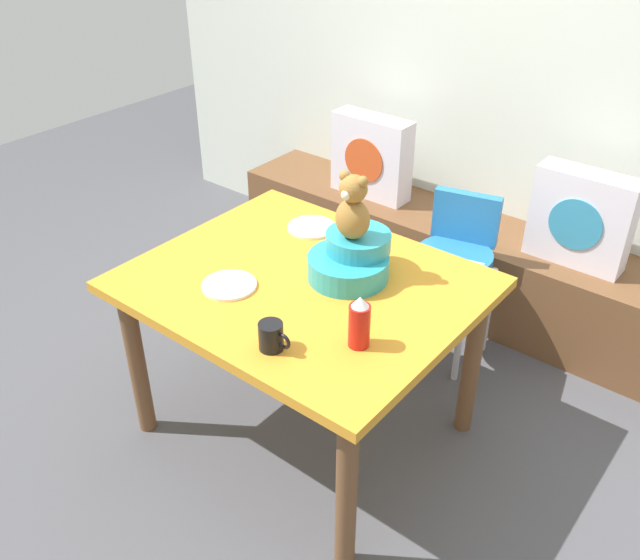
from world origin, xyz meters
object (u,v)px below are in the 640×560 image
(dinner_plate_far, at_px, (312,227))
(pillow_floral_right, at_px, (581,219))
(dining_table, at_px, (303,302))
(ketchup_bottle, at_px, (359,323))
(pillow_floral_left, at_px, (371,157))
(infant_seat_teal, at_px, (351,259))
(coffee_mug, at_px, (272,336))
(highchair, at_px, (455,259))
(teddy_bear, at_px, (353,208))
(dinner_plate_near, at_px, (229,285))

(dinner_plate_far, bearing_deg, pillow_floral_right, 48.23)
(pillow_floral_right, height_order, dining_table, pillow_floral_right)
(ketchup_bottle, bearing_deg, pillow_floral_left, 123.55)
(pillow_floral_right, xyz_separation_m, infant_seat_teal, (-0.47, -1.10, 0.13))
(coffee_mug, bearing_deg, infant_seat_teal, 97.11)
(dinner_plate_far, bearing_deg, dining_table, -55.29)
(pillow_floral_left, distance_m, highchair, 0.88)
(coffee_mug, bearing_deg, pillow_floral_left, 114.67)
(pillow_floral_right, xyz_separation_m, teddy_bear, (-0.47, -1.10, 0.34))
(dining_table, bearing_deg, infant_seat_teal, 49.27)
(dinner_plate_near, bearing_deg, pillow_floral_left, 104.68)
(pillow_floral_right, height_order, ketchup_bottle, ketchup_bottle)
(pillow_floral_right, bearing_deg, dinner_plate_near, -118.04)
(teddy_bear, xyz_separation_m, coffee_mug, (0.06, -0.51, -0.23))
(coffee_mug, bearing_deg, highchair, 89.15)
(pillow_floral_left, distance_m, coffee_mug, 1.77)
(dining_table, xyz_separation_m, ketchup_bottle, (0.39, -0.18, 0.19))
(pillow_floral_right, distance_m, highchair, 0.59)
(teddy_bear, distance_m, ketchup_bottle, 0.46)
(dinner_plate_near, distance_m, dinner_plate_far, 0.53)
(infant_seat_teal, relative_size, coffee_mug, 2.75)
(highchair, relative_size, dinner_plate_far, 3.95)
(infant_seat_teal, distance_m, coffee_mug, 0.51)
(coffee_mug, bearing_deg, dinner_plate_near, 154.94)
(pillow_floral_right, distance_m, dinner_plate_far, 1.22)
(dining_table, xyz_separation_m, highchair, (0.20, 0.82, -0.12))
(dining_table, bearing_deg, ketchup_bottle, -25.51)
(pillow_floral_right, bearing_deg, pillow_floral_left, 180.00)
(pillow_floral_right, distance_m, coffee_mug, 1.66)
(pillow_floral_right, relative_size, infant_seat_teal, 1.33)
(ketchup_bottle, relative_size, dinner_plate_far, 0.92)
(highchair, relative_size, infant_seat_teal, 2.39)
(infant_seat_teal, xyz_separation_m, ketchup_bottle, (0.27, -0.32, 0.02))
(pillow_floral_left, distance_m, dinner_plate_far, 0.97)
(teddy_bear, relative_size, dinner_plate_far, 1.25)
(dining_table, xyz_separation_m, coffee_mug, (0.18, -0.37, 0.15))
(ketchup_bottle, bearing_deg, dining_table, 154.49)
(dinner_plate_far, bearing_deg, ketchup_bottle, -39.87)
(ketchup_bottle, height_order, coffee_mug, ketchup_bottle)
(teddy_bear, bearing_deg, dining_table, -130.84)
(ketchup_bottle, xyz_separation_m, dinner_plate_near, (-0.57, -0.02, -0.08))
(dining_table, distance_m, dinner_plate_far, 0.41)
(highchair, distance_m, coffee_mug, 1.22)
(infant_seat_teal, bearing_deg, teddy_bear, -90.00)
(infant_seat_teal, distance_m, dinner_plate_far, 0.40)
(dining_table, relative_size, coffee_mug, 10.20)
(dining_table, bearing_deg, coffee_mug, -63.95)
(highchair, xyz_separation_m, coffee_mug, (-0.02, -1.19, 0.27))
(ketchup_bottle, bearing_deg, infant_seat_teal, 129.80)
(highchair, bearing_deg, ketchup_bottle, -79.50)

